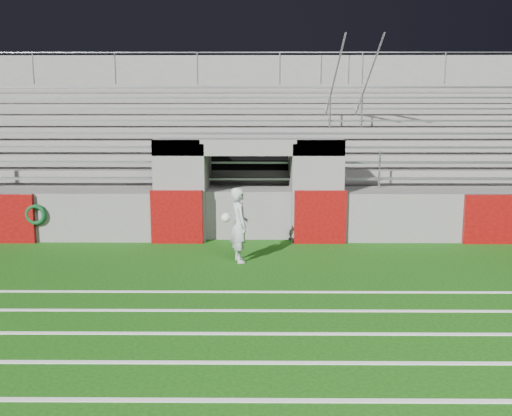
{
  "coord_description": "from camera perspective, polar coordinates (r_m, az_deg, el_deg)",
  "views": [
    {
      "loc": [
        0.3,
        -11.11,
        3.31
      ],
      "look_at": [
        0.2,
        1.8,
        1.1
      ],
      "focal_mm": 40.0,
      "sensor_mm": 36.0,
      "label": 1
    }
  ],
  "objects": [
    {
      "name": "stadium_structure",
      "position": [
        19.17,
        -0.46,
        4.27
      ],
      "size": [
        26.0,
        8.48,
        5.42
      ],
      "color": "#62605D",
      "rests_on": "ground"
    },
    {
      "name": "goalkeeper_with_ball",
      "position": [
        12.54,
        -1.71,
        -1.69
      ],
      "size": [
        0.66,
        0.69,
        1.66
      ],
      "color": "#ACB0B5",
      "rests_on": "ground"
    },
    {
      "name": "ground",
      "position": [
        11.6,
        -1.06,
        -6.87
      ],
      "size": [
        90.0,
        90.0,
        0.0
      ],
      "primitive_type": "plane",
      "color": "#13450B",
      "rests_on": "ground"
    },
    {
      "name": "field_markings",
      "position": [
        6.95,
        -2.19,
        -18.67
      ],
      "size": [
        28.0,
        8.09,
        0.01
      ],
      "color": "white",
      "rests_on": "ground"
    },
    {
      "name": "hose_coil",
      "position": [
        15.35,
        -21.17,
        -0.62
      ],
      "size": [
        0.55,
        0.15,
        0.55
      ],
      "color": "#0D431B",
      "rests_on": "ground"
    }
  ]
}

